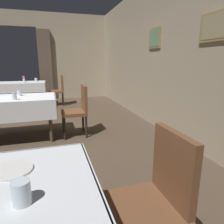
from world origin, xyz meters
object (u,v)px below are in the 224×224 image
(dining_table_far, at_px, (19,85))
(glass_far_b, at_px, (36,80))
(glass_mid_d, at_px, (20,93))
(chair_near_right, at_px, (155,196))
(glass_near_a, at_px, (21,193))
(flower_vase_far, at_px, (24,79))
(chair_far_right, at_px, (59,89))
(dining_table_mid, at_px, (8,104))
(plate_near_b, at_px, (12,170))
(glass_mid_a, at_px, (14,96))
(chair_mid_right, at_px, (78,108))

(dining_table_far, bearing_deg, glass_far_b, 6.24)
(glass_mid_d, relative_size, glass_far_b, 0.86)
(glass_far_b, bearing_deg, chair_near_right, -79.83)
(glass_near_a, distance_m, flower_vase_far, 5.68)
(chair_far_right, bearing_deg, glass_far_b, 172.11)
(glass_far_b, bearing_deg, dining_table_mid, -95.82)
(dining_table_far, height_order, plate_near_b, plate_near_b)
(dining_table_mid, xyz_separation_m, flower_vase_far, (-0.03, 2.73, 0.20))
(glass_mid_d, bearing_deg, chair_far_right, 73.80)
(glass_near_a, height_order, glass_far_b, glass_far_b)
(plate_near_b, distance_m, flower_vase_far, 5.37)
(chair_near_right, relative_size, glass_near_a, 8.66)
(plate_near_b, bearing_deg, flower_vase_far, 95.46)
(dining_table_far, distance_m, chair_near_right, 5.78)
(dining_table_far, relative_size, glass_near_a, 13.93)
(chair_far_right, xyz_separation_m, plate_near_b, (-0.47, -5.40, 0.24))
(glass_mid_d, xyz_separation_m, flower_vase_far, (-0.21, 2.60, 0.05))
(chair_far_right, bearing_deg, glass_near_a, -93.78)
(dining_table_mid, xyz_separation_m, glass_far_b, (0.29, 2.88, 0.16))
(dining_table_far, distance_m, glass_mid_a, 3.11)
(chair_far_right, xyz_separation_m, glass_near_a, (-0.38, -5.70, 0.29))
(chair_near_right, bearing_deg, dining_table_far, 104.94)
(chair_near_right, height_order, glass_mid_d, chair_near_right)
(glass_mid_d, distance_m, glass_far_b, 2.75)
(flower_vase_far, bearing_deg, dining_table_mid, -89.37)
(dining_table_mid, relative_size, chair_far_right, 1.69)
(chair_far_right, bearing_deg, glass_mid_a, -104.61)
(chair_mid_right, bearing_deg, plate_near_b, -105.45)
(glass_mid_d, height_order, glass_far_b, glass_far_b)
(dining_table_mid, distance_m, chair_near_right, 3.05)
(glass_near_a, bearing_deg, chair_far_right, 86.22)
(glass_near_a, xyz_separation_m, plate_near_b, (-0.09, 0.30, -0.05))
(dining_table_mid, bearing_deg, dining_table_far, 93.74)
(dining_table_mid, height_order, chair_mid_right, chair_mid_right)
(dining_table_far, height_order, glass_mid_a, glass_mid_a)
(dining_table_mid, bearing_deg, glass_far_b, 84.18)
(plate_near_b, bearing_deg, chair_mid_right, 74.55)
(plate_near_b, bearing_deg, dining_table_mid, 100.43)
(glass_far_b, bearing_deg, plate_near_b, -88.04)
(glass_mid_d, bearing_deg, dining_table_mid, -143.08)
(dining_table_mid, bearing_deg, glass_near_a, -78.93)
(chair_far_right, relative_size, glass_mid_a, 7.87)
(dining_table_mid, distance_m, glass_mid_a, 0.34)
(chair_mid_right, relative_size, glass_mid_d, 9.62)
(glass_mid_a, bearing_deg, glass_near_a, -81.06)
(glass_near_a, relative_size, flower_vase_far, 0.56)
(chair_mid_right, distance_m, glass_mid_d, 1.06)
(glass_mid_a, xyz_separation_m, glass_far_b, (0.14, 3.14, -0.00))
(dining_table_mid, bearing_deg, chair_near_right, -64.68)
(glass_mid_a, bearing_deg, flower_vase_far, 93.50)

